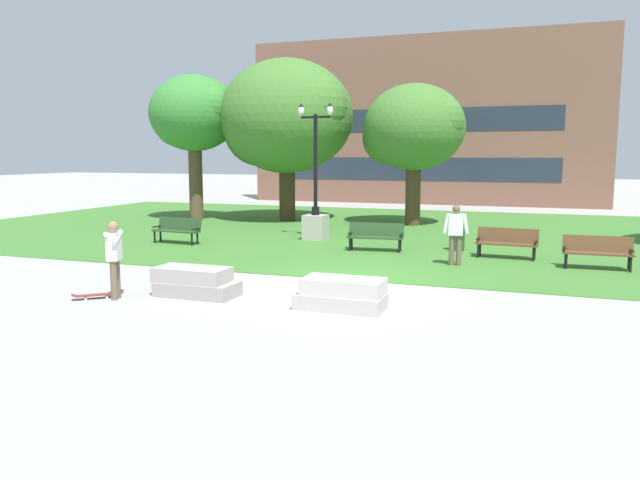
{
  "coord_description": "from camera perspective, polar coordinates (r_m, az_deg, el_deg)",
  "views": [
    {
      "loc": [
        4.47,
        -14.67,
        3.16
      ],
      "look_at": [
        -0.28,
        -1.4,
        1.2
      ],
      "focal_mm": 35.0,
      "sensor_mm": 36.0,
      "label": 1
    }
  ],
  "objects": [
    {
      "name": "ground_plane",
      "position": [
        15.65,
        2.72,
        -3.74
      ],
      "size": [
        140.0,
        140.0,
        0.0
      ],
      "primitive_type": "plane",
      "color": "#A3A09B"
    },
    {
      "name": "grass_lawn",
      "position": [
        25.26,
        9.37,
        0.66
      ],
      "size": [
        40.0,
        20.0,
        0.02
      ],
      "primitive_type": "cube",
      "color": "#3D752D",
      "rests_on": "ground"
    },
    {
      "name": "concrete_block_center",
      "position": [
        14.24,
        -11.36,
        -3.8
      ],
      "size": [
        1.86,
        0.9,
        0.64
      ],
      "color": "#9E9991",
      "rests_on": "ground"
    },
    {
      "name": "concrete_block_left",
      "position": [
        12.78,
        2.01,
        -4.99
      ],
      "size": [
        1.8,
        0.9,
        0.64
      ],
      "color": "#BCB7B2",
      "rests_on": "ground"
    },
    {
      "name": "person_skateboarder",
      "position": [
        14.26,
        -18.3,
        -1.28
      ],
      "size": [
        0.46,
        0.58,
        1.71
      ],
      "color": "brown",
      "rests_on": "ground"
    },
    {
      "name": "skateboard",
      "position": [
        14.57,
        -19.79,
        -4.74
      ],
      "size": [
        0.9,
        0.82,
        0.14
      ],
      "color": "maroon",
      "rests_on": "ground"
    },
    {
      "name": "park_bench_near_left",
      "position": [
        18.63,
        24.05,
        -0.86
      ],
      "size": [
        1.81,
        0.56,
        0.9
      ],
      "color": "brown",
      "rests_on": "grass_lawn"
    },
    {
      "name": "park_bench_near_right",
      "position": [
        19.62,
        16.72,
        -0.1
      ],
      "size": [
        1.83,
        0.66,
        0.9
      ],
      "color": "brown",
      "rests_on": "grass_lawn"
    },
    {
      "name": "park_bench_far_left",
      "position": [
        22.47,
        -12.9,
        1.02
      ],
      "size": [
        1.84,
        0.69,
        0.9
      ],
      "color": "#284723",
      "rests_on": "grass_lawn"
    },
    {
      "name": "park_bench_far_right",
      "position": [
        20.3,
        5.11,
        0.47
      ],
      "size": [
        1.84,
        0.71,
        0.9
      ],
      "color": "#284723",
      "rests_on": "grass_lawn"
    },
    {
      "name": "lamp_post_left",
      "position": [
        22.86,
        -0.41,
        2.56
      ],
      "size": [
        1.32,
        0.8,
        4.93
      ],
      "color": "#ADA89E",
      "rests_on": "grass_lawn"
    },
    {
      "name": "tree_far_right",
      "position": [
        29.48,
        -3.19,
        11.07
      ],
      "size": [
        6.48,
        6.17,
        7.46
      ],
      "color": "#42301E",
      "rests_on": "grass_lawn"
    },
    {
      "name": "tree_near_left",
      "position": [
        30.5,
        -11.52,
        11.11
      ],
      "size": [
        4.39,
        4.18,
        6.79
      ],
      "color": "brown",
      "rests_on": "grass_lawn"
    },
    {
      "name": "tree_far_left",
      "position": [
        27.75,
        8.51,
        10.01
      ],
      "size": [
        4.61,
        4.39,
        6.13
      ],
      "color": "#4C3823",
      "rests_on": "grass_lawn"
    },
    {
      "name": "trash_bin",
      "position": [
        20.77,
        12.44,
        0.38
      ],
      "size": [
        0.49,
        0.49,
        0.96
      ],
      "color": "#234C28",
      "rests_on": "grass_lawn"
    },
    {
      "name": "person_bystander_near_lawn",
      "position": [
        17.92,
        12.3,
        0.76
      ],
      "size": [
        0.71,
        0.28,
        1.71
      ],
      "color": "brown",
      "rests_on": "grass_lawn"
    },
    {
      "name": "building_facade_distant",
      "position": [
        39.89,
        9.27,
        10.7
      ],
      "size": [
        22.16,
        1.03,
        10.33
      ],
      "color": "brown",
      "rests_on": "ground"
    }
  ]
}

